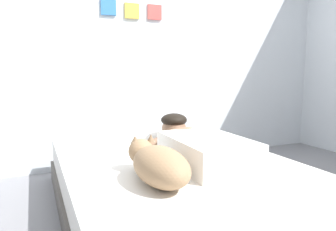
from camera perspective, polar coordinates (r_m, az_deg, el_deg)
The scene contains 8 objects.
ground_plane at distance 2.12m, azimuth 6.18°, elevation -18.79°, with size 13.32×13.32×0.00m, color gray.
back_wall at distance 3.28m, azimuth -6.81°, elevation 13.16°, with size 4.66×0.12×2.50m.
bed at distance 2.24m, azimuth 0.67°, elevation -12.23°, with size 1.48×1.96×0.36m.
pillow at distance 2.67m, azimuth -0.66°, elevation -3.54°, with size 0.52×0.32×0.11m, color white.
person_lying at distance 2.11m, azimuth 5.17°, elevation -5.24°, with size 0.43×0.92×0.27m.
dog at distance 1.68m, azimuth -1.85°, elevation -8.79°, with size 0.26×0.57×0.21m.
coffee_cup at distance 2.48m, azimuth 0.13°, elevation -4.83°, with size 0.12×0.09×0.07m.
cell_phone at distance 1.85m, azimuth -3.46°, elevation -10.37°, with size 0.07×0.14×0.01m, color black.
Camera 1 is at (-0.94, -1.64, 0.95)m, focal length 33.54 mm.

